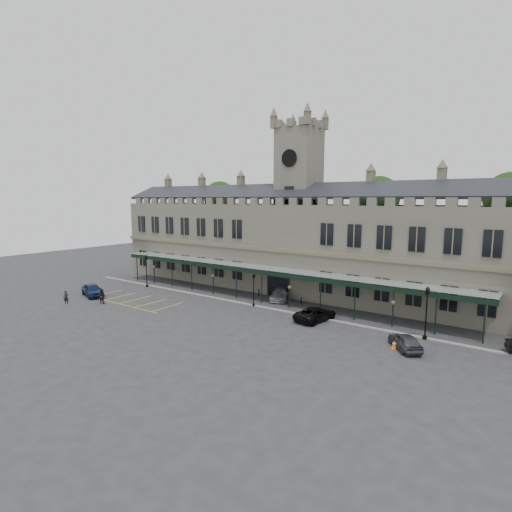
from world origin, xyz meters
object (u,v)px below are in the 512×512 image
Objects in this scene: car_right_a at (405,341)px; car_van at (316,314)px; lamp_post_mid at (254,286)px; person_a at (66,297)px; car_left_a at (93,290)px; person_b at (102,296)px; traffic_cone at (394,345)px; clock_tower at (299,196)px; car_taxi at (281,294)px; station_building at (298,244)px; lamp_post_right at (427,308)px; lamp_post_left at (146,268)px; sign_board at (282,296)px.

car_van is at bearing -54.81° from car_right_a.
person_a is (-19.32, -12.53, -1.61)m from lamp_post_mid.
car_van is at bearing -57.79° from car_left_a.
person_b is at bearing -5.09° from person_a.
traffic_cone is 0.39× the size of person_b.
car_van is at bearing -19.22° from person_a.
traffic_cone is at bearing 170.23° from car_van.
clock_tower reaches higher than person_a.
car_left_a is (-20.09, -19.04, -12.28)m from clock_tower.
clock_tower reaches higher than car_taxi.
person_b is at bearing 30.43° from car_van.
person_a is at bearing -129.77° from station_building.
car_left_a is at bearing -173.47° from traffic_cone.
person_b is at bearing -28.54° from car_right_a.
car_taxi is at bearing 152.92° from traffic_cone.
car_left_a reaches higher than car_van.
car_left_a is 4.62m from person_b.
car_taxi is at bearing 165.95° from lamp_post_right.
car_taxi is at bearing -40.93° from car_left_a.
station_building is at bearing -151.34° from person_b.
lamp_post_mid is 2.50× the size of person_a.
clock_tower is 24.16m from lamp_post_left.
lamp_post_mid is 2.21× the size of person_b.
car_van is at bearing -47.46° from sign_board.
station_building is at bearing 140.94° from traffic_cone.
sign_board is at bearing -164.76° from person_b.
sign_board is 0.23× the size of car_van.
person_a is (-38.74, -12.52, -2.12)m from lamp_post_right.
lamp_post_right is 40.77m from person_a.
lamp_post_mid reaches higher than person_a.
lamp_post_left is 8.24m from car_left_a.
car_left_a is 2.98× the size of person_a.
car_taxi is (-0.58, 0.52, 0.16)m from sign_board.
lamp_post_right reaches higher than car_taxi.
person_b is at bearing -127.56° from station_building.
car_taxi is at bearing 14.59° from lamp_post_left.
traffic_cone is 0.15× the size of car_left_a.
car_taxi is 0.98× the size of car_van.
car_left_a is at bearing -169.58° from car_taxi.
car_right_a is (9.99, -2.84, -0.02)m from car_van.
person_b is (4.36, -1.50, 0.09)m from car_left_a.
station_building reaches higher than traffic_cone.
person_b is at bearing -160.30° from car_taxi.
sign_board is at bearing -62.97° from car_taxi.
lamp_post_right is at bearing -24.16° from person_a.
car_left_a is 24.80m from car_taxi.
person_a is at bearing -25.69° from car_right_a.
lamp_post_mid reaches higher than car_taxi.
station_building is at bearing -75.96° from car_right_a.
car_taxi is 1.23× the size of car_right_a.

